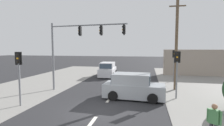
# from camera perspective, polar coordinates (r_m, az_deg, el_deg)

# --- Properties ---
(ground_plane) EXTENTS (140.00, 140.00, 0.00)m
(ground_plane) POSITION_cam_1_polar(r_m,az_deg,el_deg) (10.88, -3.97, -15.57)
(ground_plane) COLOR #28282B
(lane_dash_near) EXTENTS (0.20, 2.40, 0.01)m
(lane_dash_near) POSITION_cam_1_polar(r_m,az_deg,el_deg) (9.11, -7.55, -19.77)
(lane_dash_near) COLOR silver
(lane_dash_near) RESTS_ON ground
(lane_dash_mid) EXTENTS (0.20, 2.40, 0.01)m
(lane_dash_mid) POSITION_cam_1_polar(r_m,az_deg,el_deg) (13.64, -0.53, -11.26)
(lane_dash_mid) COLOR silver
(lane_dash_mid) RESTS_ON ground
(lane_dash_far) EXTENTS (0.20, 2.40, 0.01)m
(lane_dash_far) POSITION_cam_1_polar(r_m,az_deg,el_deg) (18.42, 2.75, -7.00)
(lane_dash_far) COLOR silver
(lane_dash_far) RESTS_ON ground
(kerb_left_verge) EXTENTS (8.00, 40.00, 0.02)m
(kerb_left_verge) POSITION_cam_1_polar(r_m,az_deg,el_deg) (18.21, -27.20, -7.66)
(kerb_left_verge) COLOR gray
(kerb_left_verge) RESTS_ON ground
(utility_pole_midground_right) EXTENTS (1.80, 0.26, 8.59)m
(utility_pole_midground_right) POSITION_cam_1_polar(r_m,az_deg,el_deg) (16.72, 20.32, 7.09)
(utility_pole_midground_right) COLOR brown
(utility_pole_midground_right) RESTS_ON ground
(traffic_signal_mast) EXTENTS (6.87, 0.83, 6.00)m
(traffic_signal_mast) POSITION_cam_1_polar(r_m,az_deg,el_deg) (15.35, -11.47, 6.87)
(traffic_signal_mast) COLOR slate
(traffic_signal_mast) RESTS_ON ground
(pedestal_signal_right_kerb) EXTENTS (0.44, 0.31, 3.56)m
(pedestal_signal_right_kerb) POSITION_cam_1_polar(r_m,az_deg,el_deg) (13.79, 20.47, -1.17)
(pedestal_signal_right_kerb) COLOR slate
(pedestal_signal_right_kerb) RESTS_ON ground
(pedestal_signal_left_kerb) EXTENTS (0.44, 0.31, 3.56)m
(pedestal_signal_left_kerb) POSITION_cam_1_polar(r_m,az_deg,el_deg) (12.83, -28.12, -1.88)
(pedestal_signal_left_kerb) COLOR slate
(pedestal_signal_left_kerb) RESTS_ON ground
(pedestal_signal_far_median) EXTENTS (0.44, 0.30, 3.56)m
(pedestal_signal_far_median) POSITION_cam_1_polar(r_m,az_deg,el_deg) (21.06, 19.67, 0.85)
(pedestal_signal_far_median) COLOR slate
(pedestal_signal_far_median) RESTS_ON ground
(shopfront_wall_far) EXTENTS (12.00, 1.00, 3.60)m
(shopfront_wall_far) POSITION_cam_1_polar(r_m,az_deg,el_deg) (27.17, 29.20, 0.05)
(shopfront_wall_far) COLOR #A39384
(shopfront_wall_far) RESTS_ON ground
(suv_crossing_left) EXTENTS (4.63, 2.26, 1.90)m
(suv_crossing_left) POSITION_cam_1_polar(r_m,az_deg,el_deg) (13.33, 6.97, -7.78)
(suv_crossing_left) COLOR #A3A8AD
(suv_crossing_left) RESTS_ON ground
(suv_oncoming_mid) EXTENTS (2.27, 4.63, 1.90)m
(suv_oncoming_mid) POSITION_cam_1_polar(r_m,az_deg,el_deg) (23.46, -1.45, -2.24)
(suv_oncoming_mid) COLOR silver
(suv_oncoming_mid) RESTS_ON ground
(pedestrian_at_kerb) EXTENTS (0.45, 0.40, 1.63)m
(pedestrian_at_kerb) POSITION_cam_1_polar(r_m,az_deg,el_deg) (8.28, 30.32, -16.12)
(pedestrian_at_kerb) COLOR #333338
(pedestrian_at_kerb) RESTS_ON ground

